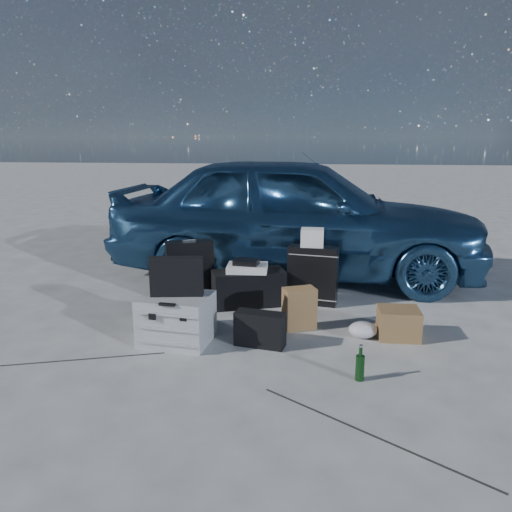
% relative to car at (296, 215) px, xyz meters
% --- Properties ---
extents(ground, '(60.00, 60.00, 0.00)m').
position_rel_car_xyz_m(ground, '(-0.31, -2.32, -0.78)').
color(ground, beige).
rests_on(ground, ground).
extents(car, '(4.68, 2.06, 1.57)m').
position_rel_car_xyz_m(car, '(0.00, 0.00, 0.00)').
color(car, '#336595').
rests_on(car, ground).
extents(pelican_case, '(0.63, 0.54, 0.42)m').
position_rel_car_xyz_m(pelican_case, '(-0.93, -2.31, -0.57)').
color(pelican_case, '#999B9E').
rests_on(pelican_case, ground).
extents(laptop_bag, '(0.46, 0.18, 0.34)m').
position_rel_car_xyz_m(laptop_bag, '(-0.92, -2.29, -0.19)').
color(laptop_bag, black).
rests_on(laptop_bag, pelican_case).
extents(briefcase, '(0.41, 0.17, 0.31)m').
position_rel_car_xyz_m(briefcase, '(-0.98, -1.96, -0.63)').
color(briefcase, black).
rests_on(briefcase, ground).
extents(suitcase_left, '(0.54, 0.37, 0.66)m').
position_rel_car_xyz_m(suitcase_left, '(-1.10, -1.16, -0.45)').
color(suitcase_left, black).
rests_on(suitcase_left, ground).
extents(suitcase_right, '(0.55, 0.28, 0.63)m').
position_rel_car_xyz_m(suitcase_right, '(0.23, -1.12, -0.47)').
color(suitcase_right, black).
rests_on(suitcase_right, ground).
extents(white_carton, '(0.24, 0.19, 0.19)m').
position_rel_car_xyz_m(white_carton, '(0.22, -1.10, -0.06)').
color(white_carton, white).
rests_on(white_carton, suitcase_right).
extents(duffel_bag, '(0.82, 0.56, 0.38)m').
position_rel_car_xyz_m(duffel_bag, '(-0.44, -1.25, -0.60)').
color(duffel_bag, black).
rests_on(duffel_bag, ground).
extents(flat_box_white, '(0.43, 0.33, 0.07)m').
position_rel_car_xyz_m(flat_box_white, '(-0.45, -1.27, -0.37)').
color(flat_box_white, white).
rests_on(flat_box_white, duffel_bag).
extents(flat_box_black, '(0.27, 0.21, 0.05)m').
position_rel_car_xyz_m(flat_box_black, '(-0.46, -1.27, -0.31)').
color(flat_box_black, black).
rests_on(flat_box_black, flat_box_white).
extents(kraft_bag, '(0.34, 0.28, 0.39)m').
position_rel_car_xyz_m(kraft_bag, '(0.12, -1.85, -0.59)').
color(kraft_bag, '#9F7845').
rests_on(kraft_bag, ground).
extents(cardboard_box, '(0.36, 0.31, 0.27)m').
position_rel_car_xyz_m(cardboard_box, '(1.01, -1.97, -0.65)').
color(cardboard_box, olive).
rests_on(cardboard_box, ground).
extents(plastic_bag, '(0.28, 0.25, 0.14)m').
position_rel_car_xyz_m(plastic_bag, '(0.69, -2.01, -0.71)').
color(plastic_bag, silver).
rests_on(plastic_bag, ground).
extents(messenger_bag, '(0.45, 0.24, 0.30)m').
position_rel_car_xyz_m(messenger_bag, '(-0.20, -2.30, -0.63)').
color(messenger_bag, black).
rests_on(messenger_bag, ground).
extents(green_bottle, '(0.08, 0.08, 0.26)m').
position_rel_car_xyz_m(green_bottle, '(0.60, -2.84, -0.65)').
color(green_bottle, black).
rests_on(green_bottle, ground).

